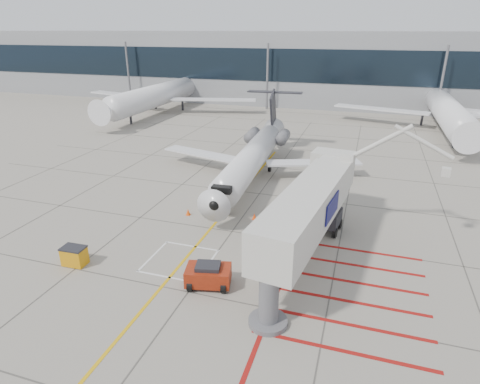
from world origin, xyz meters
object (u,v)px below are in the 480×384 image
(jet_bridge, at_px, (306,217))
(pushback_tug, at_px, (208,274))
(regional_jet, at_px, (247,150))
(spill_bin, at_px, (74,256))

(jet_bridge, relative_size, pushback_tug, 6.71)
(regional_jet, relative_size, pushback_tug, 10.62)
(regional_jet, xyz_separation_m, jet_bridge, (7.71, -12.73, -0.13))
(regional_jet, bearing_deg, spill_bin, -114.10)
(regional_jet, height_order, pushback_tug, regional_jet)
(regional_jet, height_order, jet_bridge, regional_jet)
(jet_bridge, xyz_separation_m, pushback_tug, (-5.08, -3.82, -2.79))
(pushback_tug, bearing_deg, regional_jet, 86.04)
(jet_bridge, bearing_deg, regional_jet, 128.97)
(regional_jet, relative_size, spill_bin, 19.08)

